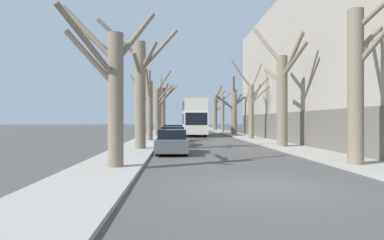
# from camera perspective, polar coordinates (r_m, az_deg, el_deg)

# --- Properties ---
(ground_plane) EXTENTS (300.00, 300.00, 0.00)m
(ground_plane) POSITION_cam_1_polar(r_m,az_deg,el_deg) (9.84, 12.42, -10.97)
(ground_plane) COLOR #4C4947
(sidewalk_left) EXTENTS (2.65, 120.00, 0.12)m
(sidewalk_left) POSITION_cam_1_polar(r_m,az_deg,el_deg) (59.41, -5.31, -1.81)
(sidewalk_left) COLOR #A39E93
(sidewalk_left) RESTS_ON ground
(sidewalk_right) EXTENTS (2.65, 120.00, 0.12)m
(sidewalk_right) POSITION_cam_1_polar(r_m,az_deg,el_deg) (59.84, 4.56, -1.79)
(sidewalk_right) COLOR #A39E93
(sidewalk_right) RESTS_ON ground
(building_facade_right) EXTENTS (10.08, 32.26, 12.51)m
(building_facade_right) POSITION_cam_1_polar(r_m,az_deg,el_deg) (32.49, 22.93, 7.69)
(building_facade_right) COLOR #9E9384
(building_facade_right) RESTS_ON ground
(street_tree_left_0) EXTENTS (3.83, 4.15, 6.41)m
(street_tree_left_0) POSITION_cam_1_polar(r_m,az_deg,el_deg) (13.34, -13.32, 5.70)
(street_tree_left_0) COLOR #7A6B56
(street_tree_left_0) RESTS_ON ground
(street_tree_left_1) EXTENTS (5.02, 2.10, 8.14)m
(street_tree_left_1) POSITION_cam_1_polar(r_m,az_deg,el_deg) (21.55, -8.61, 5.22)
(street_tree_left_1) COLOR #7A6B56
(street_tree_left_1) RESTS_ON ground
(street_tree_left_2) EXTENTS (2.17, 2.78, 6.60)m
(street_tree_left_2) POSITION_cam_1_polar(r_m,az_deg,el_deg) (30.53, -7.26, 2.47)
(street_tree_left_2) COLOR #7A6B56
(street_tree_left_2) RESTS_ON ground
(street_tree_left_3) EXTENTS (3.47, 3.15, 7.44)m
(street_tree_left_3) POSITION_cam_1_polar(r_m,az_deg,el_deg) (39.57, -5.68, 2.00)
(street_tree_left_3) COLOR #7A6B56
(street_tree_left_3) RESTS_ON ground
(street_tree_left_4) EXTENTS (3.59, 2.24, 7.79)m
(street_tree_left_4) POSITION_cam_1_polar(r_m,az_deg,el_deg) (47.39, -5.46, 2.09)
(street_tree_left_4) COLOR #7A6B56
(street_tree_left_4) RESTS_ON ground
(street_tree_left_5) EXTENTS (2.34, 4.70, 9.53)m
(street_tree_left_5) POSITION_cam_1_polar(r_m,az_deg,el_deg) (56.92, -4.92, 2.35)
(street_tree_left_5) COLOR #7A6B56
(street_tree_left_5) RESTS_ON ground
(street_tree_right_0) EXTENTS (3.03, 4.29, 7.83)m
(street_tree_right_0) POSITION_cam_1_polar(r_m,az_deg,el_deg) (15.29, 26.33, 6.75)
(street_tree_right_0) COLOR #7A6B56
(street_tree_right_0) RESTS_ON ground
(street_tree_right_1) EXTENTS (2.56, 4.38, 8.55)m
(street_tree_right_1) POSITION_cam_1_polar(r_m,az_deg,el_deg) (23.89, 14.78, 4.31)
(street_tree_right_1) COLOR #7A6B56
(street_tree_right_1) RESTS_ON ground
(street_tree_right_2) EXTENTS (4.48, 1.91, 7.62)m
(street_tree_right_2) POSITION_cam_1_polar(r_m,az_deg,el_deg) (33.35, 10.04, 2.51)
(street_tree_right_2) COLOR #7A6B56
(street_tree_right_2) RESTS_ON ground
(street_tree_right_3) EXTENTS (5.04, 3.29, 7.31)m
(street_tree_right_3) POSITION_cam_1_polar(r_m,az_deg,el_deg) (43.19, 7.05, 1.78)
(street_tree_right_3) COLOR #7A6B56
(street_tree_right_3) RESTS_ON ground
(street_tree_right_4) EXTENTS (2.15, 2.22, 6.79)m
(street_tree_right_4) POSITION_cam_1_polar(r_m,az_deg,el_deg) (53.38, 5.17, 1.40)
(street_tree_right_4) COLOR #7A6B56
(street_tree_right_4) RESTS_ON ground
(street_tree_right_5) EXTENTS (2.90, 4.06, 8.25)m
(street_tree_right_5) POSITION_cam_1_polar(r_m,az_deg,el_deg) (62.93, 3.96, 1.53)
(street_tree_right_5) COLOR #7A6B56
(street_tree_right_5) RESTS_ON ground
(double_decker_bus) EXTENTS (2.62, 10.54, 4.34)m
(double_decker_bus) POSITION_cam_1_polar(r_m,az_deg,el_deg) (41.54, 0.29, 0.75)
(double_decker_bus) COLOR silver
(double_decker_bus) RESTS_ON ground
(parked_car_0) EXTENTS (1.75, 4.17, 1.34)m
(parked_car_0) POSITION_cam_1_polar(r_m,az_deg,el_deg) (19.29, -3.37, -3.69)
(parked_car_0) COLOR #4C5156
(parked_car_0) RESTS_ON ground
(parked_car_1) EXTENTS (1.81, 4.04, 1.41)m
(parked_car_1) POSITION_cam_1_polar(r_m,az_deg,el_deg) (25.21, -3.24, -2.80)
(parked_car_1) COLOR silver
(parked_car_1) RESTS_ON ground
(parked_car_2) EXTENTS (1.87, 3.96, 1.47)m
(parked_car_2) POSITION_cam_1_polar(r_m,az_deg,el_deg) (30.39, -3.16, -2.28)
(parked_car_2) COLOR navy
(parked_car_2) RESTS_ON ground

